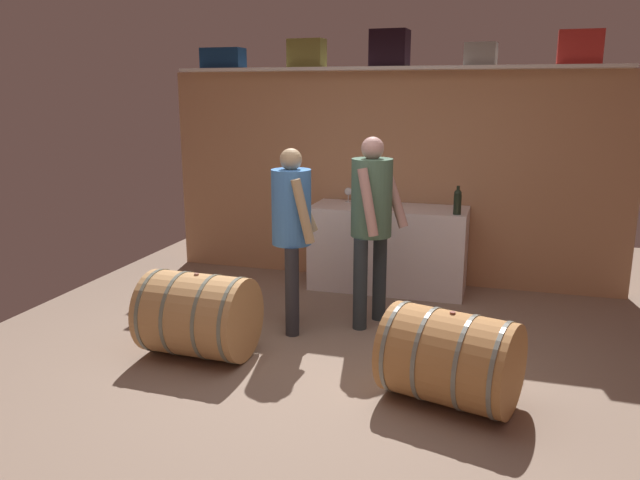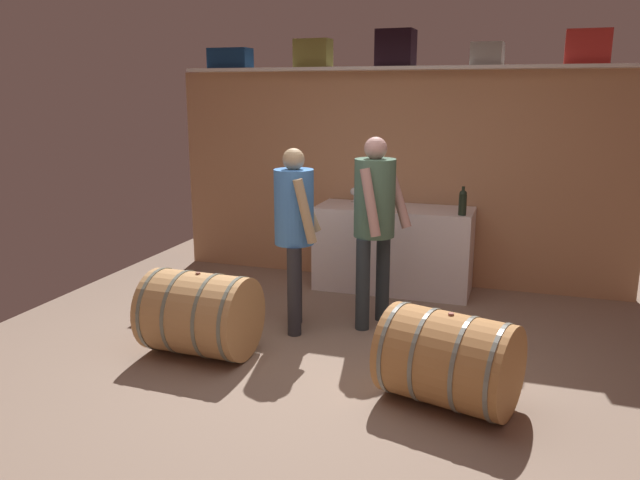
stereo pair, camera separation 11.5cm
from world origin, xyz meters
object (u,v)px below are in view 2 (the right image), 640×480
(toolcase_olive, at_px, (313,53))
(work_cabinet, at_px, (393,249))
(toolcase_black, at_px, (396,48))
(wine_barrel_near, at_px, (449,359))
(visitor_tasting, at_px, (295,221))
(toolcase_grey, at_px, (487,54))
(wine_barrel_far, at_px, (200,314))
(wine_bottle_dark, at_px, (463,202))
(winemaker_pouring, at_px, (375,212))
(toolcase_navy, at_px, (230,58))
(toolcase_red, at_px, (588,47))
(wine_glass, at_px, (354,192))

(toolcase_olive, relative_size, work_cabinet, 0.24)
(toolcase_black, height_order, work_cabinet, toolcase_black)
(wine_barrel_near, bearing_deg, visitor_tasting, 161.82)
(toolcase_grey, bearing_deg, wine_barrel_far, -125.25)
(visitor_tasting, bearing_deg, toolcase_black, 144.27)
(wine_barrel_far, bearing_deg, wine_bottle_dark, 48.77)
(wine_barrel_near, bearing_deg, winemaker_pouring, 138.22)
(visitor_tasting, bearing_deg, wine_barrel_far, -54.08)
(toolcase_navy, bearing_deg, work_cabinet, -7.52)
(toolcase_grey, height_order, winemaker_pouring, toolcase_grey)
(toolcase_red, height_order, wine_barrel_near, toolcase_red)
(wine_bottle_dark, xyz_separation_m, wine_glass, (-1.14, 0.36, -0.02))
(toolcase_navy, relative_size, visitor_tasting, 0.29)
(wine_barrel_near, distance_m, visitor_tasting, 1.78)
(wine_bottle_dark, bearing_deg, winemaker_pouring, -127.28)
(toolcase_red, distance_m, work_cabinet, 2.54)
(wine_glass, bearing_deg, work_cabinet, -19.83)
(wine_bottle_dark, relative_size, winemaker_pouring, 0.17)
(work_cabinet, height_order, wine_barrel_far, work_cabinet)
(toolcase_black, xyz_separation_m, wine_glass, (-0.39, -0.04, -1.42))
(wine_bottle_dark, xyz_separation_m, wine_barrel_far, (-1.74, -1.84, -0.65))
(wine_bottle_dark, distance_m, winemaker_pouring, 1.05)
(toolcase_navy, bearing_deg, visitor_tasting, -51.08)
(toolcase_black, distance_m, toolcase_red, 1.72)
(toolcase_black, relative_size, visitor_tasting, 0.23)
(toolcase_red, distance_m, wine_barrel_far, 4.07)
(toolcase_black, bearing_deg, toolcase_olive, -177.49)
(toolcase_navy, distance_m, wine_barrel_far, 3.10)
(wine_bottle_dark, bearing_deg, toolcase_grey, 74.20)
(toolcase_navy, height_order, wine_barrel_far, toolcase_navy)
(wine_glass, bearing_deg, toolcase_olive, 174.57)
(wine_glass, distance_m, winemaker_pouring, 1.30)
(toolcase_grey, xyz_separation_m, visitor_tasting, (-1.35, -1.54, -1.36))
(wine_glass, bearing_deg, wine_bottle_dark, -17.70)
(work_cabinet, distance_m, wine_bottle_dark, 0.89)
(toolcase_red, height_order, wine_bottle_dark, toolcase_red)
(wine_barrel_near, distance_m, winemaker_pouring, 1.61)
(toolcase_grey, height_order, wine_barrel_near, toolcase_grey)
(toolcase_olive, distance_m, work_cabinet, 2.14)
(toolcase_black, height_order, wine_glass, toolcase_black)
(toolcase_red, bearing_deg, wine_bottle_dark, -155.52)
(toolcase_grey, distance_m, toolcase_red, 0.86)
(wine_glass, xyz_separation_m, visitor_tasting, (-0.10, -1.50, -0.01))
(wine_glass, height_order, winemaker_pouring, winemaker_pouring)
(toolcase_black, distance_m, wine_bottle_dark, 1.64)
(toolcase_olive, bearing_deg, wine_bottle_dark, -10.41)
(toolcase_black, xyz_separation_m, wine_bottle_dark, (0.75, -0.41, -1.40))
(toolcase_olive, bearing_deg, toolcase_grey, 3.88)
(wine_bottle_dark, bearing_deg, toolcase_navy, 170.84)
(toolcase_red, relative_size, winemaker_pouring, 0.24)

